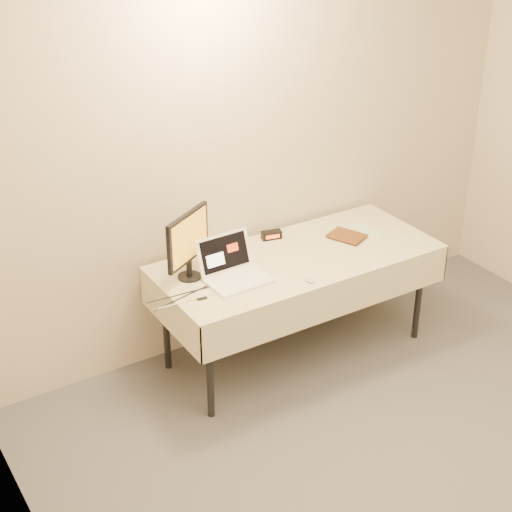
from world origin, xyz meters
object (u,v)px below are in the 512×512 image
table (297,265)px  monitor (188,241)px  book (341,227)px  laptop (233,269)px

table → monitor: bearing=170.6°
table → book: (0.35, 0.01, 0.18)m
book → monitor: bearing=150.6°
laptop → table: bearing=1.1°
laptop → book: 0.86m
table → laptop: 0.51m
table → laptop: size_ratio=4.99×
laptop → monitor: size_ratio=0.87×
laptop → book: bearing=0.7°
book → table: bearing=158.1°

